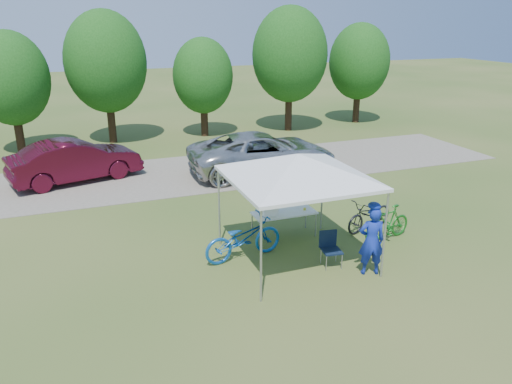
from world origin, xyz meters
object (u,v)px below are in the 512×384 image
bike_dark (370,214)px  minivan (263,153)px  cooler (269,209)px  bike_green (387,223)px  cyclist (371,241)px  bike_blue (243,238)px  folding_chair (330,245)px  folding_table (284,214)px  sedan (75,161)px

bike_dark → minivan: bearing=170.2°
cooler → bike_green: size_ratio=0.28×
cyclist → minivan: bearing=-78.1°
bike_blue → bike_green: bearing=-103.8°
folding_chair → bike_green: (2.15, 0.72, -0.03)m
cooler → bike_dark: (2.89, -0.43, -0.42)m
folding_table → bike_dark: bearing=-9.9°
sedan → cyclist: bearing=-163.3°
cyclist → bike_green: (1.47, 1.45, -0.35)m
folding_chair → bike_blue: 2.13m
folding_chair → bike_blue: bike_blue is taller
bike_dark → folding_chair: bearing=-72.4°
folding_chair → sedan: (-5.51, 9.09, 0.27)m
cooler → bike_blue: bike_blue is taller
cooler → bike_dark: size_ratio=0.25×
minivan → bike_blue: bearing=156.5°
cyclist → bike_blue: (-2.51, 1.80, -0.29)m
cyclist → bike_dark: size_ratio=0.96×
bike_blue → cooler: bearing=-59.6°
cyclist → sedan: cyclist is taller
folding_chair → cooler: 2.11m
folding_chair → minivan: bearing=89.4°
minivan → sedan: minivan is taller
bike_green → sedan: sedan is taller
minivan → bike_green: bearing=-170.6°
cyclist → folding_chair: bearing=-31.5°
cyclist → sedan: 11.60m
folding_chair → cooler: cooler is taller
folding_table → folding_chair: 1.96m
folding_table → bike_blue: bike_blue is taller
folding_chair → bike_dark: bike_dark is taller
folding_table → minivan: minivan is taller
folding_table → bike_green: bike_green is taller
folding_table → bike_green: (2.51, -1.19, -0.19)m
bike_green → bike_dark: 0.77m
cooler → bike_dark: bearing=-8.4°
folding_chair → cooler: (-0.80, 1.92, 0.36)m
folding_table → cyclist: (1.04, -2.64, 0.17)m
bike_green → minivan: bearing=175.6°
cyclist → bike_blue: bearing=-19.9°
bike_green → bike_dark: bearing=172.1°
cooler → minivan: (2.02, 5.65, -0.07)m
cooler → sedan: 8.58m
bike_dark → folding_table: bearing=-117.8°
cooler → sedan: sedan is taller
folding_chair → cooler: size_ratio=1.95×
bike_dark → minivan: size_ratio=0.31×
folding_chair → folding_table: bearing=109.3°
folding_table → minivan: (1.58, 5.65, 0.14)m
bike_blue → bike_dark: 3.95m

